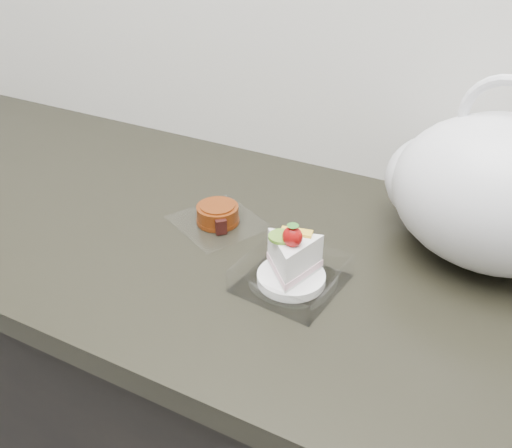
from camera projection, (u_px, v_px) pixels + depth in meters
The scene contains 4 objects.
counter at pixel (283, 435), 1.15m from camera, with size 2.04×0.64×0.90m.
cake_tray at pixel (292, 268), 0.82m from camera, with size 0.15×0.15×0.11m.
mooncake_wrap at pixel (218, 216), 0.98m from camera, with size 0.19×0.18×0.03m.
plastic_bag at pixel (488, 190), 0.84m from camera, with size 0.39×0.33×0.29m.
Camera 1 is at (0.30, 1.01, 1.42)m, focal length 40.00 mm.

